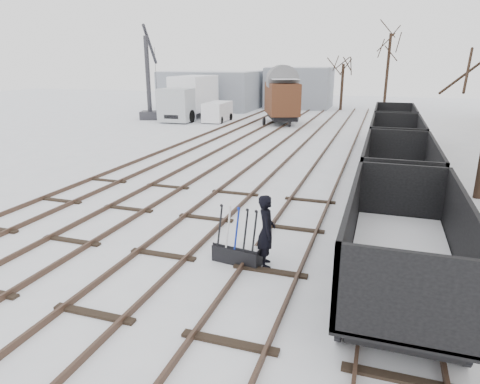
# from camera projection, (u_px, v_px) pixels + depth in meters

# --- Properties ---
(ground) EXTENTS (120.00, 120.00, 0.00)m
(ground) POSITION_uv_depth(u_px,v_px,m) (163.00, 256.00, 11.63)
(ground) COLOR white
(ground) RESTS_ON ground
(tracks) EXTENTS (13.90, 52.00, 0.16)m
(tracks) POSITION_uv_depth(u_px,v_px,m) (280.00, 154.00, 24.01)
(tracks) COLOR black
(tracks) RESTS_ON ground
(shed_left) EXTENTS (10.00, 8.00, 4.10)m
(shed_left) POSITION_uv_depth(u_px,v_px,m) (213.00, 90.00, 47.62)
(shed_left) COLOR gray
(shed_left) RESTS_ON ground
(shed_right) EXTENTS (7.00, 6.00, 4.50)m
(shed_right) POSITION_uv_depth(u_px,v_px,m) (300.00, 87.00, 48.46)
(shed_right) COLOR gray
(shed_right) RESTS_ON ground
(ground_frame) EXTENTS (1.35, 0.61, 1.49)m
(ground_frame) POSITION_uv_depth(u_px,v_px,m) (237.00, 253.00, 11.16)
(ground_frame) COLOR black
(ground_frame) RESTS_ON ground
(worker) EXTENTS (0.66, 0.81, 1.90)m
(worker) POSITION_uv_depth(u_px,v_px,m) (266.00, 231.00, 10.83)
(worker) COLOR black
(worker) RESTS_ON ground
(freight_wagon_a) EXTENTS (2.36, 5.90, 2.41)m
(freight_wagon_a) POSITION_uv_depth(u_px,v_px,m) (401.00, 261.00, 9.26)
(freight_wagon_a) COLOR black
(freight_wagon_a) RESTS_ON ground
(freight_wagon_b) EXTENTS (2.36, 5.90, 2.41)m
(freight_wagon_b) POSITION_uv_depth(u_px,v_px,m) (396.00, 184.00, 15.07)
(freight_wagon_b) COLOR black
(freight_wagon_b) RESTS_ON ground
(freight_wagon_c) EXTENTS (2.36, 5.90, 2.41)m
(freight_wagon_c) POSITION_uv_depth(u_px,v_px,m) (394.00, 150.00, 20.87)
(freight_wagon_c) COLOR black
(freight_wagon_c) RESTS_ON ground
(freight_wagon_d) EXTENTS (2.36, 5.90, 2.41)m
(freight_wagon_d) POSITION_uv_depth(u_px,v_px,m) (393.00, 131.00, 26.68)
(freight_wagon_d) COLOR black
(freight_wagon_d) RESTS_ON ground
(box_van_wagon) EXTENTS (4.22, 5.50, 3.74)m
(box_van_wagon) POSITION_uv_depth(u_px,v_px,m) (282.00, 98.00, 35.67)
(box_van_wagon) COLOR black
(box_van_wagon) RESTS_ON ground
(lorry) EXTENTS (2.88, 8.42, 3.79)m
(lorry) POSITION_uv_depth(u_px,v_px,m) (190.00, 97.00, 39.19)
(lorry) COLOR black
(lorry) RESTS_ON ground
(panel_van) EXTENTS (1.77, 3.84, 1.67)m
(panel_van) POSITION_uv_depth(u_px,v_px,m) (218.00, 111.00, 37.39)
(panel_van) COLOR white
(panel_van) RESTS_ON ground
(crane) EXTENTS (2.04, 4.87, 8.15)m
(crane) POSITION_uv_depth(u_px,v_px,m) (150.00, 95.00, 38.69)
(crane) COLOR #2E2E33
(crane) RESTS_ON ground
(tree_far_left) EXTENTS (0.30, 0.30, 4.83)m
(tree_far_left) POSITION_uv_depth(u_px,v_px,m) (342.00, 87.00, 45.72)
(tree_far_left) COLOR black
(tree_far_left) RESTS_ON ground
(tree_far_right) EXTENTS (0.30, 0.30, 7.82)m
(tree_far_right) POSITION_uv_depth(u_px,v_px,m) (387.00, 73.00, 44.84)
(tree_far_right) COLOR black
(tree_far_right) RESTS_ON ground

